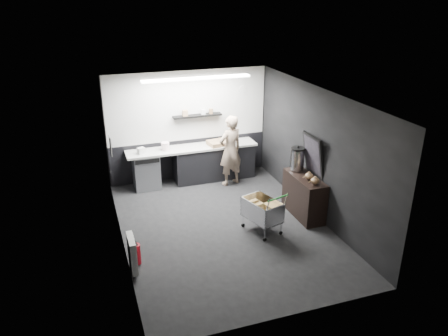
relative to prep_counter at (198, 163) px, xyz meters
name	(u,v)px	position (x,y,z in m)	size (l,w,h in m)	color
floor	(224,227)	(-0.14, -2.42, -0.46)	(5.50, 5.50, 0.00)	black
ceiling	(224,96)	(-0.14, -2.42, 2.24)	(5.50, 5.50, 0.00)	silver
wall_back	(188,126)	(-0.14, 0.33, 0.89)	(5.50, 5.50, 0.00)	black
wall_front	(289,238)	(-0.14, -5.17, 0.89)	(5.50, 5.50, 0.00)	black
wall_left	(117,179)	(-2.14, -2.42, 0.89)	(5.50, 5.50, 0.00)	black
wall_right	(317,154)	(1.86, -2.42, 0.89)	(5.50, 5.50, 0.00)	black
kitchen_wall_panel	(188,106)	(-0.14, 0.31, 1.39)	(3.95, 0.02, 1.70)	beige
dado_panel	(190,158)	(-0.14, 0.31, 0.04)	(3.95, 0.02, 1.00)	black
floating_shelf	(197,116)	(0.06, 0.20, 1.16)	(1.20, 0.22, 0.04)	black
wall_clock	(242,90)	(1.26, 0.30, 1.69)	(0.20, 0.20, 0.03)	silver
poster	(111,145)	(-2.12, -1.12, 1.09)	(0.02, 0.30, 0.40)	white
poster_red_band	(110,142)	(-2.11, -1.12, 1.16)	(0.01, 0.22, 0.10)	red
radiator	(132,253)	(-2.08, -3.32, -0.11)	(0.10, 0.50, 0.60)	silver
ceiling_strip	(197,78)	(-0.14, -0.57, 2.21)	(2.40, 0.20, 0.04)	white
prep_counter	(198,163)	(0.00, 0.00, 0.00)	(3.20, 0.61, 0.90)	black
person	(230,151)	(0.69, -0.45, 0.41)	(0.63, 0.42, 1.74)	#BCAC95
shopping_cart	(262,211)	(0.53, -2.78, -0.03)	(0.71, 0.97, 0.91)	silver
sideboard	(304,190)	(1.64, -2.42, 0.10)	(0.50, 1.17, 1.75)	black
fire_extinguisher	(137,253)	(-1.99, -3.15, -0.23)	(0.14, 0.14, 0.47)	#B70C18
cardboard_box	(219,143)	(0.53, -0.05, 0.49)	(0.52, 0.40, 0.10)	#8F6F4C
pink_tub	(165,146)	(-0.80, 0.00, 0.54)	(0.19, 0.19, 0.19)	white
white_container	(141,151)	(-1.38, -0.05, 0.51)	(0.16, 0.12, 0.14)	silver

